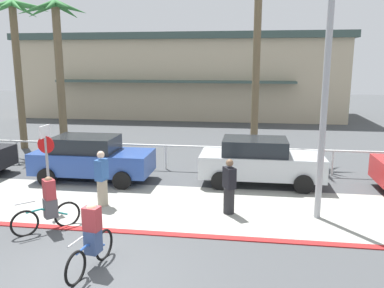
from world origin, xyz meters
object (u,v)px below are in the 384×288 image
(car_silver_2, at_px, (260,161))
(palm_tree_2, at_px, (57,38))
(streetlight_curb, at_px, (329,67))
(cyclist_teal_0, at_px, (48,205))
(car_blue_1, at_px, (92,158))
(palm_tree_1, at_px, (16,35))
(pedestrian_0, at_px, (229,189))
(stop_sign_bike_lane, at_px, (47,155))
(pedestrian_1, at_px, (102,181))
(cyclist_blue_1, at_px, (92,239))

(car_silver_2, bearing_deg, palm_tree_2, 161.17)
(streetlight_curb, xyz_separation_m, cyclist_teal_0, (-7.18, -1.66, -3.58))
(car_blue_1, bearing_deg, palm_tree_1, 138.73)
(palm_tree_1, xyz_separation_m, pedestrian_0, (10.98, -7.63, -4.92))
(palm_tree_1, distance_m, car_silver_2, 13.63)
(palm_tree_2, distance_m, cyclist_teal_0, 9.94)
(streetlight_curb, distance_m, cyclist_teal_0, 8.19)
(cyclist_teal_0, bearing_deg, palm_tree_1, 123.71)
(stop_sign_bike_lane, xyz_separation_m, pedestrian_1, (1.54, 0.39, -0.86))
(stop_sign_bike_lane, bearing_deg, cyclist_teal_0, -62.67)
(car_blue_1, distance_m, car_silver_2, 6.24)
(palm_tree_1, bearing_deg, car_blue_1, -41.27)
(car_silver_2, xyz_separation_m, pedestrian_0, (-0.94, -3.08, -0.11))
(palm_tree_2, bearing_deg, car_blue_1, -51.37)
(palm_tree_1, bearing_deg, cyclist_teal_0, -56.29)
(car_silver_2, bearing_deg, pedestrian_0, -106.96)
(stop_sign_bike_lane, height_order, pedestrian_1, stop_sign_bike_lane)
(stop_sign_bike_lane, bearing_deg, pedestrian_1, 14.08)
(stop_sign_bike_lane, bearing_deg, palm_tree_1, 124.85)
(cyclist_teal_0, distance_m, pedestrian_1, 2.07)
(car_blue_1, bearing_deg, palm_tree_2, 128.63)
(car_silver_2, height_order, pedestrian_1, pedestrian_1)
(car_blue_1, bearing_deg, cyclist_teal_0, -81.96)
(palm_tree_2, distance_m, pedestrian_0, 11.21)
(cyclist_teal_0, xyz_separation_m, pedestrian_0, (4.65, 1.84, 0.07))
(palm_tree_1, height_order, car_blue_1, palm_tree_1)
(streetlight_curb, distance_m, pedestrian_1, 7.31)
(pedestrian_1, bearing_deg, palm_tree_1, 133.12)
(stop_sign_bike_lane, distance_m, pedestrian_1, 1.81)
(pedestrian_1, bearing_deg, cyclist_blue_1, -72.40)
(car_silver_2, height_order, pedestrian_0, car_silver_2)
(car_blue_1, xyz_separation_m, pedestrian_1, (1.38, -2.55, -0.06))
(cyclist_blue_1, bearing_deg, pedestrian_1, 107.60)
(palm_tree_1, height_order, palm_tree_2, palm_tree_1)
(stop_sign_bike_lane, height_order, streetlight_curb, streetlight_curb)
(streetlight_curb, relative_size, cyclist_blue_1, 4.16)
(palm_tree_2, relative_size, car_silver_2, 1.61)
(car_silver_2, relative_size, pedestrian_0, 2.65)
(car_blue_1, height_order, pedestrian_1, pedestrian_1)
(cyclist_blue_1, xyz_separation_m, pedestrian_0, (2.74, 3.60, 0.07))
(streetlight_curb, xyz_separation_m, car_silver_2, (-1.59, 3.26, -3.41))
(stop_sign_bike_lane, relative_size, palm_tree_1, 0.35)
(cyclist_teal_0, height_order, pedestrian_1, pedestrian_1)
(pedestrian_0, relative_size, pedestrian_1, 0.95)
(palm_tree_2, bearing_deg, cyclist_blue_1, -61.21)
(streetlight_curb, distance_m, pedestrian_0, 4.33)
(car_silver_2, bearing_deg, stop_sign_bike_lane, -152.11)
(car_blue_1, height_order, cyclist_teal_0, car_blue_1)
(stop_sign_bike_lane, bearing_deg, pedestrian_0, 3.14)
(stop_sign_bike_lane, distance_m, palm_tree_1, 10.46)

